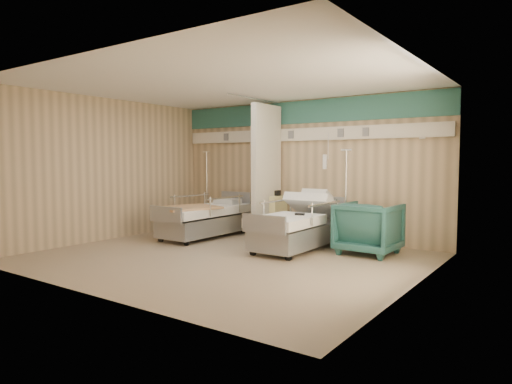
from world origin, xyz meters
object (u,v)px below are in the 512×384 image
at_px(bedside_cabinet, 271,216).
at_px(iv_stand_left, 207,213).
at_px(bed_right, 298,232).
at_px(visitor_armchair, 369,228).
at_px(iv_stand_right, 345,227).
at_px(bed_left, 204,222).

relative_size(bedside_cabinet, iv_stand_left, 0.48).
bearing_deg(bed_right, iv_stand_left, 161.87).
distance_m(bedside_cabinet, iv_stand_left, 1.83).
bearing_deg(bed_right, visitor_armchair, 15.73).
bearing_deg(iv_stand_right, iv_stand_left, 176.21).
bearing_deg(visitor_armchair, bed_left, 7.50).
relative_size(bed_right, iv_stand_right, 1.22).
xyz_separation_m(bed_right, iv_stand_left, (-2.98, 0.98, 0.05)).
height_order(bedside_cabinet, iv_stand_left, iv_stand_left).
bearing_deg(bed_left, bed_right, 0.00).
distance_m(bed_left, iv_stand_left, 1.25).
bearing_deg(bed_left, bedside_cabinet, 40.60).
bearing_deg(visitor_armchair, bed_right, 17.59).
relative_size(bed_left, bedside_cabinet, 2.54).
bearing_deg(iv_stand_left, visitor_armchair, -8.75).
bearing_deg(bed_right, iv_stand_right, 51.74).
distance_m(bed_right, iv_stand_left, 3.13).
relative_size(bedside_cabinet, visitor_armchair, 0.88).
relative_size(bed_right, iv_stand_left, 1.21).
bearing_deg(bed_right, bedside_cabinet, 141.95).
xyz_separation_m(bed_right, visitor_armchair, (1.19, 0.33, 0.12)).
distance_m(bed_right, bed_left, 2.20).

